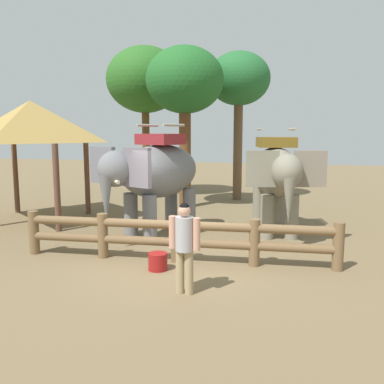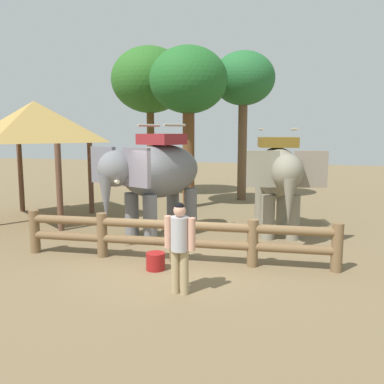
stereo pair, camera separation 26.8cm
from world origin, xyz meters
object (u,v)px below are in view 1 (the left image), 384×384
at_px(log_fence, 176,236).
at_px(thatched_shelter, 31,123).
at_px(tourist_woman_in_black, 184,242).
at_px(elephant_near_left, 155,174).
at_px(tree_far_right, 185,83).
at_px(tree_back_center, 239,81).
at_px(tree_far_left, 145,81).
at_px(feed_bucket, 158,262).
at_px(elephant_center, 277,175).

height_order(log_fence, thatched_shelter, thatched_shelter).
distance_m(tourist_woman_in_black, thatched_shelter, 8.28).
height_order(tourist_woman_in_black, thatched_shelter, thatched_shelter).
relative_size(log_fence, elephant_near_left, 1.94).
bearing_deg(tree_far_right, tree_back_center, 54.49).
bearing_deg(tree_far_right, log_fence, -76.14).
bearing_deg(tourist_woman_in_black, tree_far_left, 114.32).
bearing_deg(feed_bucket, tree_far_right, 101.04).
relative_size(log_fence, tree_far_left, 1.09).
relative_size(log_fence, tourist_woman_in_black, 4.29).
bearing_deg(tourist_woman_in_black, thatched_shelter, 144.00).
distance_m(log_fence, tourist_woman_in_black, 1.92).
distance_m(tree_far_left, feed_bucket, 11.29).
xyz_separation_m(log_fence, tourist_woman_in_black, (0.69, -1.75, 0.37)).
height_order(elephant_center, tourist_woman_in_black, elephant_center).
bearing_deg(tree_back_center, tourist_woman_in_black, -86.73).
bearing_deg(tree_far_left, thatched_shelter, -106.50).
xyz_separation_m(log_fence, tree_far_right, (-1.62, 6.57, 4.16)).
relative_size(tourist_woman_in_black, thatched_shelter, 0.41).
height_order(elephant_near_left, tree_far_right, tree_far_right).
bearing_deg(thatched_shelter, feed_bucket, -32.92).
height_order(tree_far_left, tree_far_right, tree_far_left).
bearing_deg(tree_far_right, elephant_center, -42.43).
bearing_deg(elephant_near_left, tree_far_right, 95.01).
height_order(elephant_center, tree_back_center, tree_back_center).
xyz_separation_m(log_fence, thatched_shelter, (-5.76, 2.93, 2.62)).
bearing_deg(tree_back_center, tree_far_left, -176.87).
height_order(tree_back_center, feed_bucket, tree_back_center).
height_order(elephant_near_left, feed_bucket, elephant_near_left).
xyz_separation_m(tourist_woman_in_black, tree_far_right, (-2.31, 8.32, 3.78)).
distance_m(elephant_near_left, elephant_center, 3.46).
relative_size(elephant_near_left, feed_bucket, 9.15).
height_order(elephant_center, tree_far_right, tree_far_right).
height_order(tree_far_right, feed_bucket, tree_far_right).
relative_size(log_fence, tree_far_right, 1.19).
height_order(thatched_shelter, tree_far_right, tree_far_right).
xyz_separation_m(log_fence, elephant_center, (2.03, 3.23, 1.11)).
bearing_deg(elephant_near_left, elephant_center, 19.83).
bearing_deg(thatched_shelter, elephant_near_left, -11.01).
bearing_deg(log_fence, tree_back_center, 89.50).
height_order(tourist_woman_in_black, tree_back_center, tree_back_center).
bearing_deg(feed_bucket, elephant_center, 59.98).
bearing_deg(feed_bucket, tree_back_center, 88.28).
bearing_deg(tree_far_left, elephant_center, -42.11).
bearing_deg(feed_bucket, tourist_woman_in_black, -50.53).
distance_m(elephant_near_left, thatched_shelter, 4.84).
height_order(log_fence, elephant_near_left, elephant_near_left).
relative_size(tree_far_left, tree_back_center, 1.06).
height_order(tourist_woman_in_black, tree_far_right, tree_far_right).
distance_m(elephant_center, tourist_woman_in_black, 5.21).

